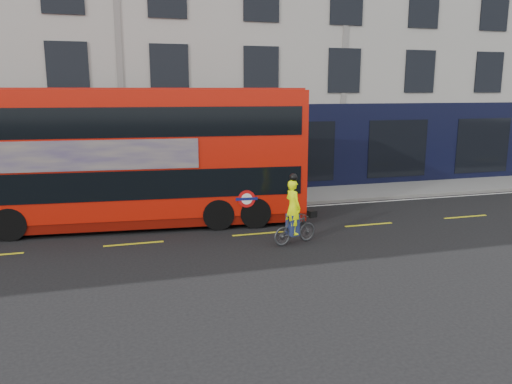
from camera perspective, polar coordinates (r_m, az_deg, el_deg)
name	(u,v)px	position (r m, az deg, el deg)	size (l,w,h in m)	color
ground	(136,260)	(14.36, -13.52, -7.52)	(120.00, 120.00, 0.00)	black
pavement	(128,206)	(20.60, -14.42, -1.58)	(60.00, 3.00, 0.12)	slate
kerb	(129,215)	(19.14, -14.27, -2.55)	(60.00, 0.12, 0.13)	slate
building_terrace	(116,31)	(26.69, -15.75, 17.33)	(50.00, 10.07, 15.00)	#ABA9A1
road_edge_line	(130,218)	(18.86, -14.23, -2.95)	(58.00, 0.10, 0.01)	silver
lane_dashes	(134,244)	(15.78, -13.79, -5.77)	(58.00, 0.12, 0.01)	gold
bus	(135,156)	(17.54, -13.68, 4.00)	(11.81, 3.65, 4.69)	red
cyclist	(294,220)	(15.20, 4.40, -3.21)	(1.59, 0.85, 2.19)	#3F4143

